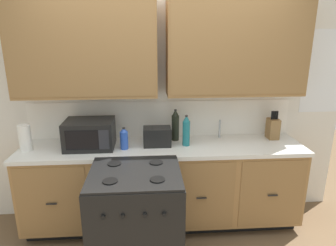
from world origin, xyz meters
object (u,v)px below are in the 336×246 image
Objects in this scene: microwave at (90,134)px; knife_block at (273,128)px; stove_range at (136,221)px; toaster at (157,136)px; bottle_blue at (124,138)px; bottle_teal at (186,131)px; paper_towel_roll at (25,138)px; bottle_dark at (175,125)px.

knife_block is at bearing 3.85° from microwave.
toaster reaches higher than stove_range.
bottle_teal is (0.62, 0.05, 0.05)m from bottle_blue.
knife_block reaches higher than toaster.
stove_range is 0.81m from bottle_blue.
paper_towel_roll is (-1.29, -0.05, 0.03)m from toaster.
bottle_blue reaches higher than stove_range.
knife_block is 2.56m from paper_towel_roll.
bottle_teal is at bearing -61.22° from bottle_dark.
paper_towel_roll is 1.50m from bottle_dark.
toaster is 0.30m from bottle_teal.
toaster is (0.21, 0.65, 0.54)m from stove_range.
bottle_dark is at bearing 9.99° from microwave.
bottle_blue is at bearing -157.06° from bottle_dark.
knife_block reaches higher than microwave.
paper_towel_roll is (-2.55, -0.17, 0.01)m from knife_block.
bottle_blue is at bearing -11.59° from microwave.
bottle_blue is (0.34, -0.07, -0.03)m from microwave.
bottle_dark is (1.49, 0.20, 0.03)m from paper_towel_roll.
bottle_teal is at bearing 51.10° from stove_range.
bottle_blue is at bearing -167.27° from toaster.
bottle_blue is 0.66× the size of bottle_dark.
stove_range is at bearing -29.06° from paper_towel_roll.
microwave is (-0.47, 0.64, 0.59)m from stove_range.
stove_range is at bearing -77.93° from bottle_blue.
knife_block reaches higher than paper_towel_roll.
bottle_teal reaches higher than stove_range.
knife_block reaches higher than stove_range.
microwave reaches higher than paper_towel_roll.
stove_range is 1.76m from knife_block.
bottle_teal is at bearing 4.79° from bottle_blue.
bottle_dark reaches higher than toaster.
toaster is 0.34m from bottle_blue.
paper_towel_roll is at bearing -177.96° from toaster.
toaster is 1.27m from knife_block.
microwave is 1.94m from knife_block.
bottle_teal reaches higher than paper_towel_roll.
bottle_dark reaches higher than stove_range.
microwave is at bearing -179.66° from toaster.
paper_towel_roll is at bearing -176.09° from microwave.
knife_block is 1.61m from bottle_blue.
bottle_blue is at bearing -172.82° from knife_block.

